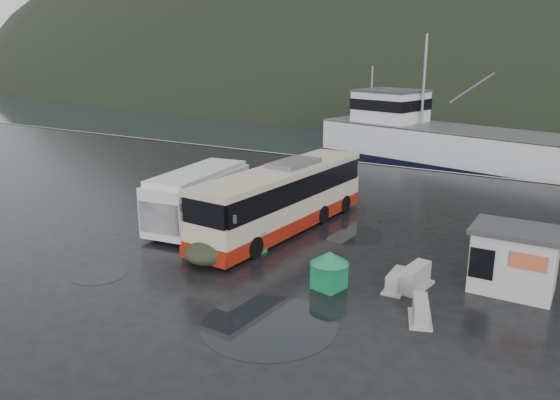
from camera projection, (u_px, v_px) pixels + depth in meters
The scene contains 14 objects.
ground at pixel (234, 242), 25.03m from camera, with size 160.00×160.00×0.00m, color black.
harbor_water at pixel (536, 91), 115.97m from camera, with size 300.00×180.00×0.02m, color black.
quay_edge at pixel (387, 166), 41.57m from camera, with size 160.00×0.60×1.50m, color #999993.
coach_bus at pixel (283, 230), 26.79m from camera, with size 2.94×11.69×3.30m, color #C8B597, non-canonical shape.
white_van at pixel (200, 225), 27.50m from camera, with size 2.34×6.81×2.85m, color silver, non-canonical shape.
waste_bin_left at pixel (329, 288), 20.20m from camera, with size 1.04×1.04×1.44m, color #157846, non-canonical shape.
waste_bin_right at pixel (252, 252), 23.79m from camera, with size 0.98×0.98×1.37m, color #157846, non-canonical shape.
dome_tent at pixel (215, 262), 22.68m from camera, with size 1.97×2.75×1.08m, color #272E1B, non-canonical shape.
ticket_kiosk at pixel (511, 290), 20.05m from camera, with size 3.07×2.33×2.40m, color beige, non-canonical shape.
jersey_barrier_a at pixel (420, 321), 17.79m from camera, with size 0.73×1.45×0.73m, color #999993, non-canonical shape.
jersey_barrier_b at pixel (414, 288), 20.23m from camera, with size 0.88×1.75×0.88m, color #999993, non-canonical shape.
jersey_barrier_c at pixel (396, 290), 20.08m from camera, with size 0.71×1.43×0.71m, color #999993, non-canonical shape.
fishing_trawler at pixel (453, 153), 46.71m from camera, with size 28.50×6.23×11.40m, color silver, non-canonical shape.
puddles at pixel (272, 286), 20.42m from camera, with size 11.23×13.35×0.01m.
Camera 1 is at (13.97, -19.16, 8.53)m, focal length 35.00 mm.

